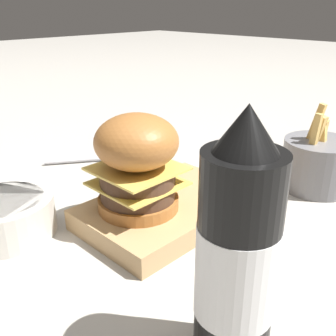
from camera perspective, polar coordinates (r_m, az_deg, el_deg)
The scene contains 9 objects.
ground_plane at distance 0.59m, azimuth -6.71°, elevation -7.00°, with size 6.00×6.00×0.00m, color #B7B2A8.
serving_board at distance 0.58m, azimuth 0.00°, elevation -5.93°, with size 0.25×0.16×0.03m.
burger at distance 0.52m, azimuth -4.76°, elevation 0.74°, with size 0.11×0.11×0.13m.
ketchup_bottle at distance 0.33m, azimuth 9.94°, elevation -12.94°, with size 0.07×0.07×0.23m.
fries_basket at distance 0.71m, azimuth 20.86°, elevation 0.63°, with size 0.12×0.12×0.15m.
side_bowl at distance 0.58m, azimuth -22.67°, elevation -6.28°, with size 0.14×0.14×0.05m.
spoon at distance 0.80m, azimuth -9.18°, elevation 1.38°, with size 0.15×0.11×0.01m.
ketchup_puddle at distance 0.76m, azimuth 0.18°, elevation 0.10°, with size 0.05×0.05×0.00m.
parchment_square at distance 0.79m, azimuth 8.68°, elevation 0.88°, with size 0.17×0.17×0.00m.
Camera 1 is at (0.32, 0.41, 0.29)m, focal length 42.00 mm.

